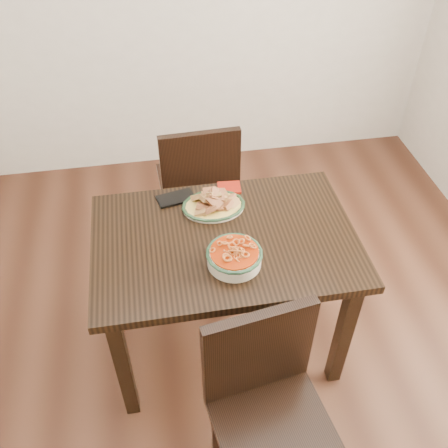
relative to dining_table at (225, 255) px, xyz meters
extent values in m
plane|color=#381D12|center=(-0.02, -0.06, -0.64)|extent=(3.50, 3.50, 0.00)
cube|color=black|center=(0.00, 0.00, 0.09)|extent=(1.13, 0.75, 0.04)
cube|color=black|center=(-0.49, -0.30, -0.29)|extent=(0.06, 0.06, 0.71)
cube|color=black|center=(0.49, -0.30, -0.29)|extent=(0.06, 0.06, 0.71)
cube|color=black|center=(-0.49, 0.30, -0.29)|extent=(0.06, 0.06, 0.71)
cube|color=black|center=(0.49, 0.30, -0.29)|extent=(0.06, 0.06, 0.71)
cube|color=black|center=(-0.03, 0.80, -0.21)|extent=(0.44, 0.44, 0.04)
cube|color=black|center=(0.13, 0.98, -0.44)|extent=(0.04, 0.04, 0.41)
cube|color=black|center=(-0.21, 0.96, -0.44)|extent=(0.04, 0.04, 0.41)
cube|color=black|center=(0.15, 0.64, -0.44)|extent=(0.04, 0.04, 0.41)
cube|color=black|center=(-0.19, 0.62, -0.44)|extent=(0.04, 0.04, 0.41)
cube|color=black|center=(-0.02, 0.61, 0.03)|extent=(0.42, 0.06, 0.44)
cube|color=black|center=(0.06, -0.71, -0.21)|extent=(0.48, 0.48, 0.04)
cube|color=black|center=(-0.13, -0.57, -0.44)|extent=(0.04, 0.04, 0.41)
cube|color=black|center=(0.20, -0.52, -0.44)|extent=(0.04, 0.04, 0.41)
cube|color=black|center=(0.03, -0.52, 0.03)|extent=(0.42, 0.10, 0.44)
ellipsoid|color=beige|center=(-0.02, 0.20, 0.11)|extent=(0.28, 0.21, 0.02)
ellipsoid|color=gold|center=(-0.02, 0.20, 0.12)|extent=(0.27, 0.20, 0.01)
torus|color=#17331B|center=(-0.02, 0.20, 0.12)|extent=(0.22, 0.22, 0.01)
cylinder|color=beige|center=(0.01, -0.15, 0.14)|extent=(0.22, 0.22, 0.06)
torus|color=#193823|center=(0.01, -0.15, 0.16)|extent=(0.23, 0.23, 0.02)
cylinder|color=#952706|center=(0.01, -0.15, 0.17)|extent=(0.19, 0.19, 0.01)
cube|color=black|center=(-0.18, 0.29, 0.11)|extent=(0.19, 0.13, 0.01)
cube|color=#99190B|center=(0.08, 0.32, 0.11)|extent=(0.11, 0.10, 0.01)
camera|label=1|loc=(-0.26, -1.50, 1.59)|focal=40.00mm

